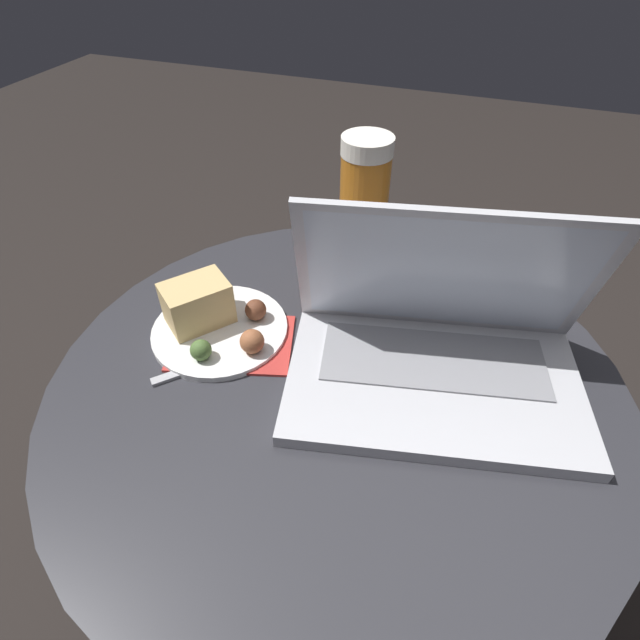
% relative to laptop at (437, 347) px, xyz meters
% --- Properties ---
extents(ground_plane, '(6.00, 6.00, 0.00)m').
position_rel_laptop_xyz_m(ground_plane, '(-0.11, -0.05, -0.61)').
color(ground_plane, black).
extents(table, '(0.74, 0.74, 0.56)m').
position_rel_laptop_xyz_m(table, '(-0.11, -0.05, -0.20)').
color(table, '#9E9EA3').
rests_on(table, ground_plane).
extents(napkin, '(0.19, 0.16, 0.00)m').
position_rel_laptop_xyz_m(napkin, '(-0.27, -0.04, -0.05)').
color(napkin, '#B7332D').
rests_on(napkin, table).
extents(laptop, '(0.40, 0.30, 0.23)m').
position_rel_laptop_xyz_m(laptop, '(0.00, 0.00, 0.00)').
color(laptop, silver).
rests_on(laptop, table).
extents(beer_glass, '(0.07, 0.07, 0.25)m').
position_rel_laptop_xyz_m(beer_glass, '(-0.14, 0.12, 0.08)').
color(beer_glass, '#C6701E').
rests_on(beer_glass, table).
extents(snack_plate, '(0.19, 0.19, 0.07)m').
position_rel_laptop_xyz_m(snack_plate, '(-0.31, -0.02, -0.02)').
color(snack_plate, white).
rests_on(snack_plate, table).
extents(fork, '(0.13, 0.14, 0.00)m').
position_rel_laptop_xyz_m(fork, '(-0.26, -0.06, -0.05)').
color(fork, '#B2B2B7').
rests_on(fork, table).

